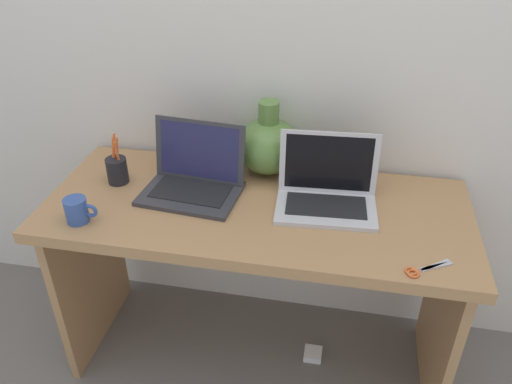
{
  "coord_description": "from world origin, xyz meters",
  "views": [
    {
      "loc": [
        0.26,
        -1.36,
        1.66
      ],
      "look_at": [
        0.0,
        0.0,
        0.77
      ],
      "focal_mm": 35.72,
      "sensor_mm": 36.0,
      "label": 1
    }
  ],
  "objects_px": {
    "power_brick": "(313,354)",
    "laptop_left": "(195,174)",
    "coffee_mug": "(77,210)",
    "scissors": "(421,270)",
    "laptop_right": "(327,186)",
    "pen_cup": "(117,170)",
    "green_vase": "(268,145)"
  },
  "relations": [
    {
      "from": "laptop_right",
      "to": "pen_cup",
      "type": "xyz_separation_m",
      "value": [
        -0.73,
        -0.01,
        -0.01
      ]
    },
    {
      "from": "green_vase",
      "to": "power_brick",
      "type": "distance_m",
      "value": 0.87
    },
    {
      "from": "laptop_right",
      "to": "pen_cup",
      "type": "distance_m",
      "value": 0.73
    },
    {
      "from": "laptop_right",
      "to": "green_vase",
      "type": "xyz_separation_m",
      "value": [
        -0.22,
        0.17,
        0.04
      ]
    },
    {
      "from": "coffee_mug",
      "to": "laptop_left",
      "type": "bearing_deg",
      "value": 39.72
    },
    {
      "from": "pen_cup",
      "to": "power_brick",
      "type": "relative_size",
      "value": 2.58
    },
    {
      "from": "laptop_right",
      "to": "coffee_mug",
      "type": "distance_m",
      "value": 0.79
    },
    {
      "from": "coffee_mug",
      "to": "power_brick",
      "type": "xyz_separation_m",
      "value": [
        0.75,
        0.22,
        -0.75
      ]
    },
    {
      "from": "green_vase",
      "to": "power_brick",
      "type": "xyz_separation_m",
      "value": [
        0.23,
        -0.2,
        -0.81
      ]
    },
    {
      "from": "laptop_left",
      "to": "pen_cup",
      "type": "height_order",
      "value": "laptop_left"
    },
    {
      "from": "laptop_left",
      "to": "coffee_mug",
      "type": "bearing_deg",
      "value": -140.28
    },
    {
      "from": "power_brick",
      "to": "pen_cup",
      "type": "bearing_deg",
      "value": 177.98
    },
    {
      "from": "coffee_mug",
      "to": "scissors",
      "type": "bearing_deg",
      "value": -2.25
    },
    {
      "from": "pen_cup",
      "to": "scissors",
      "type": "bearing_deg",
      "value": -15.87
    },
    {
      "from": "coffee_mug",
      "to": "scissors",
      "type": "xyz_separation_m",
      "value": [
        1.03,
        -0.04,
        -0.04
      ]
    },
    {
      "from": "pen_cup",
      "to": "scissors",
      "type": "distance_m",
      "value": 1.05
    },
    {
      "from": "coffee_mug",
      "to": "laptop_right",
      "type": "bearing_deg",
      "value": 18.69
    },
    {
      "from": "laptop_right",
      "to": "green_vase",
      "type": "distance_m",
      "value": 0.28
    },
    {
      "from": "scissors",
      "to": "power_brick",
      "type": "xyz_separation_m",
      "value": [
        -0.28,
        0.26,
        -0.71
      ]
    },
    {
      "from": "laptop_left",
      "to": "power_brick",
      "type": "relative_size",
      "value": 4.86
    },
    {
      "from": "pen_cup",
      "to": "coffee_mug",
      "type": "bearing_deg",
      "value": -95.59
    },
    {
      "from": "green_vase",
      "to": "pen_cup",
      "type": "xyz_separation_m",
      "value": [
        -0.5,
        -0.18,
        -0.05
      ]
    },
    {
      "from": "laptop_right",
      "to": "coffee_mug",
      "type": "xyz_separation_m",
      "value": [
        -0.75,
        -0.25,
        -0.02
      ]
    },
    {
      "from": "laptop_right",
      "to": "pen_cup",
      "type": "bearing_deg",
      "value": -179.39
    },
    {
      "from": "pen_cup",
      "to": "laptop_right",
      "type": "bearing_deg",
      "value": 0.61
    },
    {
      "from": "laptop_right",
      "to": "coffee_mug",
      "type": "relative_size",
      "value": 3.14
    },
    {
      "from": "green_vase",
      "to": "scissors",
      "type": "height_order",
      "value": "green_vase"
    },
    {
      "from": "coffee_mug",
      "to": "scissors",
      "type": "relative_size",
      "value": 0.79
    },
    {
      "from": "laptop_right",
      "to": "power_brick",
      "type": "bearing_deg",
      "value": -84.11
    },
    {
      "from": "power_brick",
      "to": "laptop_left",
      "type": "bearing_deg",
      "value": 175.92
    },
    {
      "from": "pen_cup",
      "to": "scissors",
      "type": "relative_size",
      "value": 1.33
    },
    {
      "from": "coffee_mug",
      "to": "pen_cup",
      "type": "relative_size",
      "value": 0.59
    }
  ]
}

